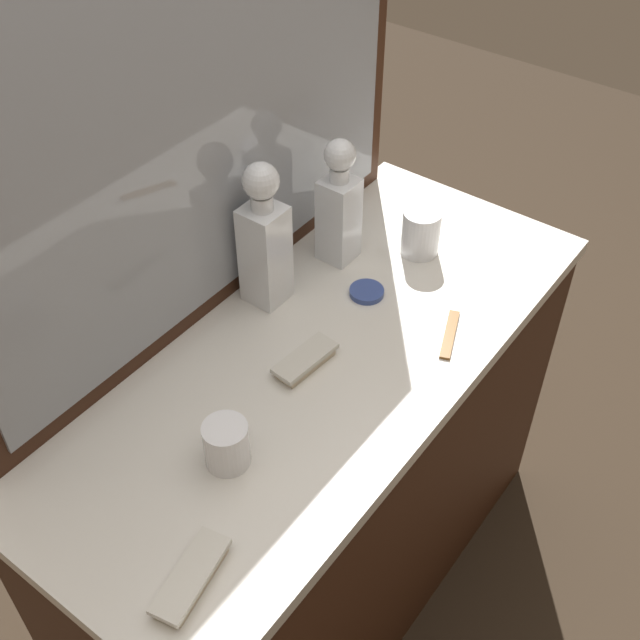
{
  "coord_description": "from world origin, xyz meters",
  "views": [
    {
      "loc": [
        -0.85,
        -0.63,
        1.89
      ],
      "look_at": [
        0.0,
        0.0,
        0.9
      ],
      "focal_mm": 45.12,
      "sensor_mm": 36.0,
      "label": 1
    }
  ],
  "objects_px": {
    "porcelain_dish": "(367,292)",
    "tortoiseshell_comb": "(450,334)",
    "crystal_decanter_center": "(339,212)",
    "crystal_tumbler_center": "(421,234)",
    "crystal_tumbler_rear": "(227,446)",
    "silver_brush_far_right": "(306,361)",
    "crystal_decanter_rear": "(265,247)",
    "silver_brush_left": "(191,577)"
  },
  "relations": [
    {
      "from": "porcelain_dish",
      "to": "tortoiseshell_comb",
      "type": "xyz_separation_m",
      "value": [
        -0.0,
        -0.19,
        -0.0
      ]
    },
    {
      "from": "crystal_decanter_center",
      "to": "crystal_tumbler_center",
      "type": "relative_size",
      "value": 2.73
    },
    {
      "from": "crystal_tumbler_rear",
      "to": "silver_brush_far_right",
      "type": "height_order",
      "value": "crystal_tumbler_rear"
    },
    {
      "from": "crystal_decanter_center",
      "to": "porcelain_dish",
      "type": "relative_size",
      "value": 3.97
    },
    {
      "from": "crystal_decanter_rear",
      "to": "porcelain_dish",
      "type": "height_order",
      "value": "crystal_decanter_rear"
    },
    {
      "from": "crystal_decanter_center",
      "to": "crystal_tumbler_center",
      "type": "xyz_separation_m",
      "value": [
        0.12,
        -0.13,
        -0.07
      ]
    },
    {
      "from": "silver_brush_far_right",
      "to": "crystal_tumbler_center",
      "type": "bearing_deg",
      "value": 1.88
    },
    {
      "from": "crystal_tumbler_center",
      "to": "tortoiseshell_comb",
      "type": "xyz_separation_m",
      "value": [
        -0.19,
        -0.18,
        -0.04
      ]
    },
    {
      "from": "crystal_decanter_rear",
      "to": "crystal_tumbler_rear",
      "type": "bearing_deg",
      "value": -149.5
    },
    {
      "from": "crystal_tumbler_rear",
      "to": "porcelain_dish",
      "type": "distance_m",
      "value": 0.48
    },
    {
      "from": "crystal_decanter_rear",
      "to": "tortoiseshell_comb",
      "type": "height_order",
      "value": "crystal_decanter_rear"
    },
    {
      "from": "porcelain_dish",
      "to": "crystal_decanter_center",
      "type": "bearing_deg",
      "value": 60.79
    },
    {
      "from": "tortoiseshell_comb",
      "to": "silver_brush_left",
      "type": "bearing_deg",
      "value": 176.55
    },
    {
      "from": "silver_brush_far_right",
      "to": "tortoiseshell_comb",
      "type": "relative_size",
      "value": 1.03
    },
    {
      "from": "porcelain_dish",
      "to": "tortoiseshell_comb",
      "type": "height_order",
      "value": "porcelain_dish"
    },
    {
      "from": "crystal_tumbler_center",
      "to": "silver_brush_left",
      "type": "relative_size",
      "value": 0.65
    },
    {
      "from": "crystal_decanter_center",
      "to": "porcelain_dish",
      "type": "height_order",
      "value": "crystal_decanter_center"
    },
    {
      "from": "crystal_decanter_center",
      "to": "silver_brush_left",
      "type": "distance_m",
      "value": 0.79
    },
    {
      "from": "crystal_decanter_rear",
      "to": "crystal_decanter_center",
      "type": "distance_m",
      "value": 0.19
    },
    {
      "from": "silver_brush_left",
      "to": "porcelain_dish",
      "type": "xyz_separation_m",
      "value": [
        0.67,
        0.15,
        -0.01
      ]
    },
    {
      "from": "crystal_tumbler_center",
      "to": "silver_brush_far_right",
      "type": "distance_m",
      "value": 0.42
    },
    {
      "from": "crystal_decanter_center",
      "to": "silver_brush_left",
      "type": "xyz_separation_m",
      "value": [
        -0.74,
        -0.27,
        -0.1
      ]
    },
    {
      "from": "crystal_decanter_rear",
      "to": "crystal_tumbler_center",
      "type": "xyz_separation_m",
      "value": [
        0.31,
        -0.17,
        -0.08
      ]
    },
    {
      "from": "crystal_tumbler_rear",
      "to": "silver_brush_left",
      "type": "distance_m",
      "value": 0.22
    },
    {
      "from": "crystal_tumbler_rear",
      "to": "crystal_tumbler_center",
      "type": "bearing_deg",
      "value": 3.56
    },
    {
      "from": "porcelain_dish",
      "to": "crystal_tumbler_center",
      "type": "bearing_deg",
      "value": -3.44
    },
    {
      "from": "silver_brush_left",
      "to": "silver_brush_far_right",
      "type": "distance_m",
      "value": 0.46
    },
    {
      "from": "crystal_decanter_center",
      "to": "silver_brush_far_right",
      "type": "bearing_deg",
      "value": -154.22
    },
    {
      "from": "crystal_tumbler_rear",
      "to": "porcelain_dish",
      "type": "height_order",
      "value": "crystal_tumbler_rear"
    },
    {
      "from": "crystal_tumbler_center",
      "to": "tortoiseshell_comb",
      "type": "relative_size",
      "value": 0.78
    },
    {
      "from": "silver_brush_left",
      "to": "porcelain_dish",
      "type": "relative_size",
      "value": 2.22
    },
    {
      "from": "crystal_decanter_center",
      "to": "silver_brush_far_right",
      "type": "height_order",
      "value": "crystal_decanter_center"
    },
    {
      "from": "crystal_decanter_center",
      "to": "silver_brush_left",
      "type": "height_order",
      "value": "crystal_decanter_center"
    },
    {
      "from": "crystal_decanter_rear",
      "to": "crystal_tumbler_center",
      "type": "distance_m",
      "value": 0.36
    },
    {
      "from": "porcelain_dish",
      "to": "tortoiseshell_comb",
      "type": "bearing_deg",
      "value": -91.24
    },
    {
      "from": "crystal_tumbler_rear",
      "to": "crystal_tumbler_center",
      "type": "height_order",
      "value": "crystal_tumbler_center"
    },
    {
      "from": "tortoiseshell_comb",
      "to": "crystal_decanter_rear",
      "type": "bearing_deg",
      "value": 108.88
    },
    {
      "from": "crystal_decanter_rear",
      "to": "silver_brush_left",
      "type": "distance_m",
      "value": 0.64
    },
    {
      "from": "crystal_decanter_center",
      "to": "crystal_tumbler_center",
      "type": "distance_m",
      "value": 0.19
    },
    {
      "from": "crystal_decanter_rear",
      "to": "silver_brush_far_right",
      "type": "distance_m",
      "value": 0.24
    },
    {
      "from": "crystal_decanter_rear",
      "to": "crystal_tumbler_rear",
      "type": "height_order",
      "value": "crystal_decanter_rear"
    },
    {
      "from": "crystal_decanter_center",
      "to": "crystal_tumbler_center",
      "type": "bearing_deg",
      "value": -48.52
    }
  ]
}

